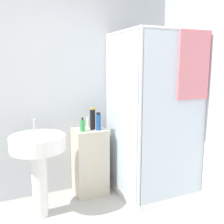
# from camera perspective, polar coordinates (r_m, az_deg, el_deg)

# --- Properties ---
(wall_back) EXTENTS (6.40, 0.06, 2.50)m
(wall_back) POSITION_cam_1_polar(r_m,az_deg,el_deg) (3.13, -15.47, 4.31)
(wall_back) COLOR silver
(wall_back) RESTS_ON ground_plane
(shower_enclosure) EXTENTS (0.86, 0.89, 1.92)m
(shower_enclosure) POSITION_cam_1_polar(r_m,az_deg,el_deg) (3.19, 8.80, -8.20)
(shower_enclosure) COLOR white
(shower_enclosure) RESTS_ON ground_plane
(vanity_cabinet) EXTENTS (0.38, 0.37, 0.80)m
(vanity_cabinet) POSITION_cam_1_polar(r_m,az_deg,el_deg) (3.25, -4.84, -10.59)
(vanity_cabinet) COLOR beige
(vanity_cabinet) RESTS_ON ground_plane
(sink) EXTENTS (0.55, 0.55, 0.99)m
(sink) POSITION_cam_1_polar(r_m,az_deg,el_deg) (2.77, -15.77, -8.87)
(sink) COLOR white
(sink) RESTS_ON ground_plane
(soap_dispenser) EXTENTS (0.05, 0.06, 0.16)m
(soap_dispenser) POSITION_cam_1_polar(r_m,az_deg,el_deg) (3.02, -6.45, -2.94)
(soap_dispenser) COLOR green
(soap_dispenser) RESTS_ON vanity_cabinet
(shampoo_bottle_tall_black) EXTENTS (0.06, 0.06, 0.26)m
(shampoo_bottle_tall_black) POSITION_cam_1_polar(r_m,az_deg,el_deg) (3.09, -4.24, -1.46)
(shampoo_bottle_tall_black) COLOR black
(shampoo_bottle_tall_black) RESTS_ON vanity_cabinet
(shampoo_bottle_blue) EXTENTS (0.06, 0.06, 0.21)m
(shampoo_bottle_blue) POSITION_cam_1_polar(r_m,az_deg,el_deg) (3.05, -2.98, -2.09)
(shampoo_bottle_blue) COLOR #1E4C93
(shampoo_bottle_blue) RESTS_ON vanity_cabinet
(lotion_bottle_white) EXTENTS (0.04, 0.04, 0.15)m
(lotion_bottle_white) POSITION_cam_1_polar(r_m,az_deg,el_deg) (3.19, -5.14, -2.29)
(lotion_bottle_white) COLOR white
(lotion_bottle_white) RESTS_ON vanity_cabinet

